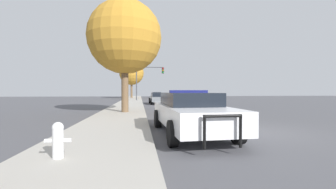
{
  "coord_description": "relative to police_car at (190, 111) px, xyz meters",
  "views": [
    {
      "loc": [
        -3.98,
        -7.8,
        1.5
      ],
      "look_at": [
        -0.71,
        17.84,
        1.08
      ],
      "focal_mm": 24.0,
      "sensor_mm": 36.0,
      "label": 1
    }
  ],
  "objects": [
    {
      "name": "car_background_distant",
      "position": [
        1.77,
        39.29,
        -0.09
      ],
      "size": [
        2.21,
        4.08,
        1.26
      ],
      "rotation": [
        0.0,
        0.0,
        0.06
      ],
      "color": "#474C51",
      "rests_on": "ground_plane"
    },
    {
      "name": "sidewalk_left",
      "position": [
        -2.87,
        0.15,
        -0.72
      ],
      "size": [
        3.0,
        110.0,
        0.13
      ],
      "color": "#ADA89E",
      "rests_on": "ground_plane"
    },
    {
      "name": "tree_sidewalk_far",
      "position": [
        -3.32,
        37.82,
        4.34
      ],
      "size": [
        4.87,
        4.87,
        7.44
      ],
      "color": "brown",
      "rests_on": "sidewalk_left"
    },
    {
      "name": "ground_plane",
      "position": [
        2.23,
        0.15,
        -0.78
      ],
      "size": [
        110.0,
        110.0,
        0.0
      ],
      "primitive_type": "plane",
      "color": "#4F4F54"
    },
    {
      "name": "car_background_midblock",
      "position": [
        0.38,
        18.03,
        -0.08
      ],
      "size": [
        2.03,
        4.49,
        1.3
      ],
      "rotation": [
        0.0,
        0.0,
        0.02
      ],
      "color": "slate",
      "rests_on": "ground_plane"
    },
    {
      "name": "police_car",
      "position": [
        0.0,
        0.0,
        0.0
      ],
      "size": [
        2.28,
        5.46,
        1.52
      ],
      "rotation": [
        0.0,
        0.0,
        3.18
      ],
      "color": "white",
      "rests_on": "ground_plane"
    },
    {
      "name": "tree_sidewalk_near",
      "position": [
        -2.69,
        7.13,
        4.19
      ],
      "size": [
        4.76,
        4.76,
        7.24
      ],
      "color": "brown",
      "rests_on": "sidewalk_left"
    },
    {
      "name": "traffic_light",
      "position": [
        -0.52,
        25.68,
        2.94
      ],
      "size": [
        4.13,
        0.35,
        5.03
      ],
      "color": "#424247",
      "rests_on": "sidewalk_left"
    },
    {
      "name": "fire_hydrant",
      "position": [
        -3.4,
        -2.87,
        -0.26
      ],
      "size": [
        0.51,
        0.22,
        0.74
      ],
      "color": "white",
      "rests_on": "sidewalk_left"
    }
  ]
}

